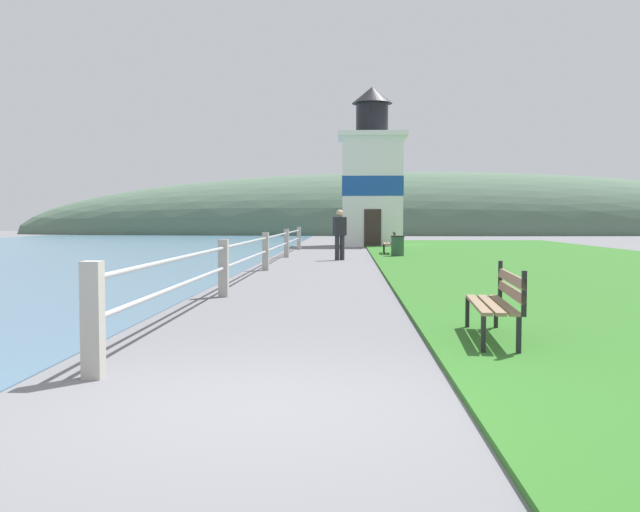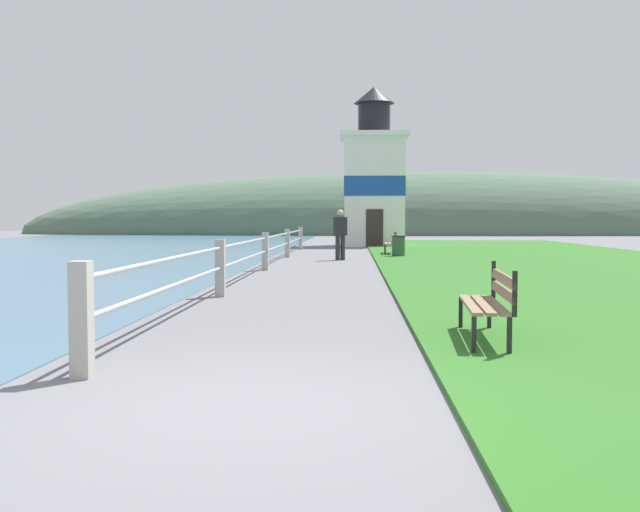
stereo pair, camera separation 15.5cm
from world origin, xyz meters
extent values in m
plane|color=slate|center=(0.00, 0.00, 0.00)|extent=(160.00, 160.00, 0.00)
cube|color=#2D6623|center=(7.71, 16.99, 0.03)|extent=(12.00, 50.98, 0.06)
cube|color=#A8A399|center=(-1.61, 1.00, 0.55)|extent=(0.18, 0.18, 1.10)
cube|color=#A8A399|center=(-1.61, 7.97, 0.55)|extent=(0.18, 0.18, 1.10)
cube|color=#A8A399|center=(-1.61, 14.95, 0.55)|extent=(0.18, 0.18, 1.10)
cube|color=#A8A399|center=(-1.61, 21.92, 0.55)|extent=(0.18, 0.18, 1.10)
cube|color=#A8A399|center=(-1.61, 28.89, 0.55)|extent=(0.18, 0.18, 1.10)
cylinder|color=#B2B2B7|center=(-1.61, 14.95, 0.93)|extent=(0.06, 27.89, 0.06)
cylinder|color=#B2B2B7|center=(-1.61, 14.95, 0.55)|extent=(0.06, 27.89, 0.06)
cube|color=#846B51|center=(2.32, 3.02, 0.47)|extent=(0.24, 1.84, 0.04)
cube|color=#846B51|center=(2.47, 3.01, 0.47)|extent=(0.24, 1.84, 0.04)
cube|color=#846B51|center=(2.61, 3.00, 0.47)|extent=(0.24, 1.84, 0.04)
cube|color=#846B51|center=(2.70, 2.99, 0.79)|extent=(0.19, 1.84, 0.11)
cube|color=#846B51|center=(2.70, 2.99, 0.63)|extent=(0.19, 1.84, 0.11)
cube|color=black|center=(2.22, 2.13, 0.23)|extent=(0.05, 0.05, 0.45)
cube|color=black|center=(2.34, 3.91, 0.23)|extent=(0.05, 0.05, 0.45)
cube|color=black|center=(2.59, 2.10, 0.23)|extent=(0.05, 0.05, 0.45)
cube|color=black|center=(2.71, 3.89, 0.23)|extent=(0.05, 0.05, 0.45)
cube|color=black|center=(2.64, 2.10, 0.70)|extent=(0.05, 0.05, 0.49)
cube|color=black|center=(2.76, 3.88, 0.70)|extent=(0.05, 0.05, 0.49)
cube|color=#846B51|center=(2.29, 23.89, 0.47)|extent=(0.18, 1.95, 0.04)
cube|color=#846B51|center=(2.44, 23.89, 0.47)|extent=(0.18, 1.95, 0.04)
cube|color=#846B51|center=(2.58, 23.88, 0.47)|extent=(0.18, 1.95, 0.04)
cube|color=#846B51|center=(2.67, 23.88, 0.79)|extent=(0.13, 1.95, 0.11)
cube|color=#846B51|center=(2.67, 23.88, 0.63)|extent=(0.13, 1.95, 0.11)
cube|color=black|center=(2.22, 22.94, 0.23)|extent=(0.05, 0.05, 0.45)
cube|color=black|center=(2.29, 24.84, 0.23)|extent=(0.05, 0.05, 0.45)
cube|color=black|center=(2.59, 22.93, 0.23)|extent=(0.05, 0.05, 0.45)
cube|color=black|center=(2.66, 24.83, 0.23)|extent=(0.05, 0.05, 0.45)
cube|color=black|center=(2.64, 22.93, 0.70)|extent=(0.05, 0.05, 0.49)
cube|color=black|center=(2.71, 24.83, 0.70)|extent=(0.05, 0.05, 0.49)
cube|color=white|center=(2.08, 33.92, 2.94)|extent=(3.22, 3.22, 5.88)
cube|color=#194799|center=(2.08, 33.92, 3.23)|extent=(3.26, 3.26, 1.06)
cube|color=white|center=(2.08, 33.92, 6.00)|extent=(3.70, 3.70, 0.25)
cylinder|color=black|center=(2.08, 33.92, 6.96)|extent=(1.77, 1.77, 1.66)
cone|color=black|center=(2.08, 33.92, 8.25)|extent=(2.21, 2.21, 0.91)
cube|color=#332823|center=(2.08, 32.29, 1.00)|extent=(0.90, 0.06, 2.00)
cylinder|color=#28282D|center=(0.38, 20.08, 0.44)|extent=(0.17, 0.17, 0.89)
cylinder|color=#28282D|center=(0.56, 20.16, 0.44)|extent=(0.17, 0.17, 0.89)
cube|color=#232328|center=(0.47, 20.12, 1.22)|extent=(0.50, 0.41, 0.67)
sphere|color=tan|center=(0.47, 20.12, 1.70)|extent=(0.24, 0.24, 0.24)
cylinder|color=#2D5138|center=(2.68, 21.99, 0.40)|extent=(0.50, 0.50, 0.80)
cylinder|color=black|center=(2.68, 21.99, 0.82)|extent=(0.54, 0.54, 0.04)
ellipsoid|color=#4C6651|center=(8.00, 63.99, 0.00)|extent=(80.00, 16.00, 12.00)
camera|label=1|loc=(0.77, -5.49, 1.49)|focal=40.00mm
camera|label=2|loc=(0.92, -5.49, 1.49)|focal=40.00mm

